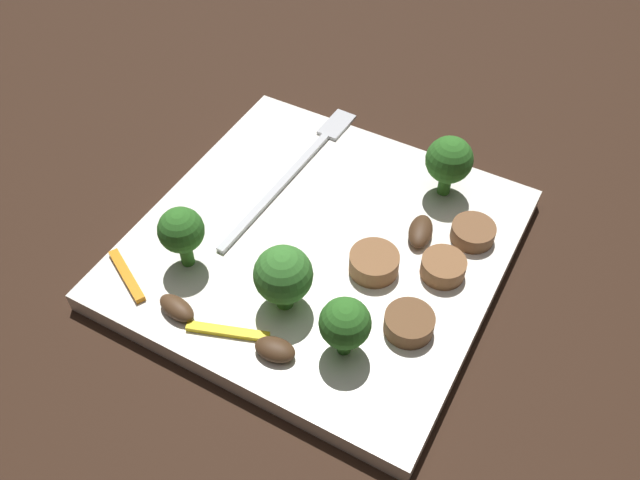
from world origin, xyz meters
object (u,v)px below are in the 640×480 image
broccoli_floret_1 (449,161)px  sausage_slice_0 (443,267)px  sausage_slice_1 (473,232)px  sausage_slice_2 (374,263)px  mushroom_0 (421,231)px  mushroom_2 (177,308)px  broccoli_floret_3 (283,276)px  pepper_strip_0 (228,332)px  mushroom_1 (275,349)px  broccoli_floret_2 (345,324)px  pepper_strip_1 (127,275)px  fork (299,165)px  plate (320,247)px  broccoli_floret_0 (181,231)px  sausage_slice_4 (409,323)px

broccoli_floret_1 → sausage_slice_0: 0.08m
sausage_slice_1 → sausage_slice_2: sausage_slice_2 is taller
sausage_slice_0 → mushroom_0: size_ratio=0.97×
mushroom_2 → broccoli_floret_3: bearing=-54.9°
sausage_slice_0 → pepper_strip_0: bearing=137.7°
mushroom_1 → sausage_slice_0: bearing=-31.3°
broccoli_floret_2 → broccoli_floret_3: bearing=75.7°
broccoli_floret_1 → broccoli_floret_2: 0.16m
pepper_strip_0 → pepper_strip_1: 0.09m
mushroom_0 → mushroom_2: 0.18m
sausage_slice_2 → pepper_strip_0: bearing=147.4°
sausage_slice_0 → fork: bearing=71.7°
broccoli_floret_3 → sausage_slice_1: bearing=-37.6°
plate → pepper_strip_0: 0.10m
mushroom_1 → pepper_strip_0: 0.03m
sausage_slice_1 → mushroom_1: bearing=154.0°
mushroom_0 → pepper_strip_0: mushroom_0 is taller
pepper_strip_0 → broccoli_floret_3: bearing=-27.8°
broccoli_floret_1 → mushroom_2: broccoli_floret_1 is taller
broccoli_floret_2 → pepper_strip_0: bearing=109.6°
mushroom_1 → broccoli_floret_0: bearing=69.6°
broccoli_floret_0 → mushroom_2: bearing=-152.8°
sausage_slice_0 → mushroom_0: 0.04m
broccoli_floret_3 → pepper_strip_0: size_ratio=0.92×
broccoli_floret_2 → mushroom_1: size_ratio=1.70×
plate → sausage_slice_4: 0.10m
broccoli_floret_2 → sausage_slice_0: (0.09, -0.03, -0.02)m
broccoli_floret_2 → sausage_slice_1: broccoli_floret_2 is taller
sausage_slice_4 → broccoli_floret_1: bearing=12.0°
mushroom_1 → mushroom_2: bearing=93.2°
broccoli_floret_2 → broccoli_floret_1: bearing=-0.7°
broccoli_floret_3 → sausage_slice_2: bearing=-35.7°
plate → fork: fork is taller
broccoli_floret_1 → broccoli_floret_3: bearing=160.6°
sausage_slice_0 → sausage_slice_1: sausage_slice_0 is taller
sausage_slice_1 → mushroom_0: size_ratio=1.00×
sausage_slice_1 → pepper_strip_0: sausage_slice_1 is taller
broccoli_floret_3 → plate: bearing=6.2°
sausage_slice_4 → mushroom_1: bearing=131.2°
broccoli_floret_0 → broccoli_floret_2: size_ratio=1.09×
sausage_slice_0 → sausage_slice_4: size_ratio=0.95×
broccoli_floret_0 → fork: bearing=-8.8°
broccoli_floret_0 → mushroom_1: (-0.03, -0.09, -0.03)m
sausage_slice_1 → pepper_strip_1: (-0.15, 0.19, -0.00)m
plate → sausage_slice_4: bearing=-114.5°
sausage_slice_0 → broccoli_floret_3: bearing=132.1°
mushroom_1 → mushroom_2: (-0.00, 0.07, 0.00)m
fork → mushroom_1: size_ratio=6.86×
broccoli_floret_1 → sausage_slice_2: bearing=171.8°
broccoli_floret_0 → broccoli_floret_2: broccoli_floret_0 is taller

